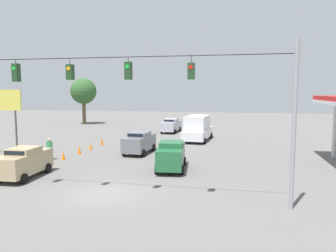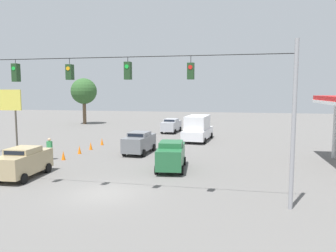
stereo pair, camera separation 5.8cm
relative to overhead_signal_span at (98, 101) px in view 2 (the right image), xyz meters
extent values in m
plane|color=#605E5B|center=(-0.08, -0.45, -5.06)|extent=(140.00, 140.00, 0.00)
cylinder|color=#939399|center=(-9.71, 0.00, -1.07)|extent=(0.20, 0.20, 7.97)
cylinder|color=black|center=(-0.08, 0.00, 2.24)|extent=(19.27, 0.04, 0.04)
cube|color=#1E3D1E|center=(-4.88, 0.00, 1.50)|extent=(0.32, 0.36, 0.80)
cylinder|color=black|center=(-4.88, 0.00, 2.07)|extent=(0.03, 0.03, 0.35)
cylinder|color=red|center=(-4.88, 0.19, 1.68)|extent=(0.20, 0.02, 0.20)
cube|color=#1E3D1E|center=(-1.68, 0.00, 1.56)|extent=(0.32, 0.36, 0.88)
cylinder|color=black|center=(-1.68, 0.00, 2.12)|extent=(0.03, 0.03, 0.24)
cylinder|color=green|center=(-1.68, 0.19, 1.76)|extent=(0.20, 0.02, 0.20)
cube|color=#1E3D1E|center=(1.52, 0.00, 1.52)|extent=(0.32, 0.36, 0.80)
cylinder|color=black|center=(1.52, 0.00, 2.08)|extent=(0.03, 0.03, 0.32)
cylinder|color=orange|center=(1.52, 0.19, 1.70)|extent=(0.20, 0.02, 0.20)
cube|color=#1E3D1E|center=(4.72, 0.00, 1.53)|extent=(0.32, 0.36, 0.98)
cylinder|color=black|center=(4.72, 0.00, 2.13)|extent=(0.03, 0.03, 0.23)
cylinder|color=green|center=(4.72, 0.19, 1.75)|extent=(0.20, 0.02, 0.20)
cube|color=tan|center=(6.36, -2.56, -4.10)|extent=(1.90, 4.37, 1.28)
cube|color=tan|center=(6.36, -2.56, -3.28)|extent=(1.67, 1.95, 0.36)
cube|color=black|center=(6.32, -1.60, -3.28)|extent=(1.40, 0.07, 0.25)
cylinder|color=black|center=(5.43, -1.19, -4.74)|extent=(0.24, 0.65, 0.64)
cylinder|color=black|center=(7.28, -3.93, -4.74)|extent=(0.24, 0.65, 0.64)
cylinder|color=black|center=(5.53, -3.99, -4.74)|extent=(0.24, 0.65, 0.64)
cube|color=silver|center=(-2.92, -20.83, -4.24)|extent=(2.96, 6.94, 1.00)
cube|color=silver|center=(-2.89, -20.49, -2.99)|extent=(2.56, 4.50, 1.51)
cube|color=black|center=(-3.07, -22.66, -2.99)|extent=(1.91, 0.18, 1.06)
cylinder|color=black|center=(-4.30, -22.92, -4.74)|extent=(0.27, 0.66, 0.64)
cylinder|color=black|center=(-1.91, -23.12, -4.74)|extent=(0.27, 0.66, 0.64)
cylinder|color=black|center=(-3.92, -18.54, -4.74)|extent=(0.27, 0.66, 0.64)
cylinder|color=black|center=(-1.54, -18.74, -4.74)|extent=(0.27, 0.66, 0.64)
cube|color=slate|center=(1.37, -11.99, -4.11)|extent=(2.03, 4.53, 1.26)
cube|color=slate|center=(1.37, -11.99, -3.30)|extent=(1.75, 2.04, 0.36)
cube|color=black|center=(1.42, -11.01, -3.30)|extent=(1.42, 0.10, 0.25)
cylinder|color=black|center=(2.34, -10.61, -4.74)|extent=(0.26, 0.65, 0.64)
cylinder|color=black|center=(0.56, -10.50, -4.74)|extent=(0.26, 0.65, 0.64)
cylinder|color=black|center=(2.17, -13.49, -4.74)|extent=(0.26, 0.65, 0.64)
cylinder|color=black|center=(0.40, -13.38, -4.74)|extent=(0.26, 0.65, 0.64)
cube|color=#A8AAB2|center=(1.42, -27.15, -4.15)|extent=(2.08, 4.68, 1.18)
cube|color=#A8AAB2|center=(1.42, -27.15, -3.38)|extent=(1.77, 2.11, 0.36)
cube|color=black|center=(1.49, -26.14, -3.38)|extent=(1.43, 0.11, 0.25)
cylinder|color=black|center=(2.41, -25.73, -4.74)|extent=(0.26, 0.65, 0.64)
cylinder|color=black|center=(0.63, -25.61, -4.74)|extent=(0.26, 0.65, 0.64)
cylinder|color=black|center=(2.22, -28.69, -4.74)|extent=(0.26, 0.65, 0.64)
cylinder|color=black|center=(0.44, -28.57, -4.74)|extent=(0.26, 0.65, 0.64)
cube|color=#236038|center=(-2.62, -6.57, -4.07)|extent=(2.16, 4.55, 1.35)
cube|color=#236038|center=(-2.62, -6.57, -3.21)|extent=(1.77, 2.08, 0.36)
cube|color=black|center=(-2.52, -7.54, -3.21)|extent=(1.38, 0.16, 0.25)
cylinder|color=black|center=(-3.33, -8.08, -4.74)|extent=(0.28, 0.66, 0.64)
cylinder|color=black|center=(-1.61, -7.91, -4.74)|extent=(0.28, 0.66, 0.64)
cylinder|color=black|center=(-3.62, -5.24, -4.74)|extent=(0.28, 0.66, 0.64)
cylinder|color=black|center=(-1.90, -5.07, -4.74)|extent=(0.28, 0.66, 0.64)
cone|color=orange|center=(6.45, -2.88, -4.69)|extent=(0.32, 0.32, 0.74)
cone|color=orange|center=(6.39, -5.43, -4.69)|extent=(0.32, 0.32, 0.74)
cone|color=orange|center=(6.63, -7.99, -4.69)|extent=(0.32, 0.32, 0.74)
cone|color=orange|center=(6.55, -10.66, -4.69)|extent=(0.32, 0.32, 0.74)
cone|color=orange|center=(6.46, -12.78, -4.69)|extent=(0.32, 0.32, 0.74)
cone|color=orange|center=(6.48, -15.53, -4.69)|extent=(0.32, 0.32, 0.74)
cylinder|color=silver|center=(-15.18, -13.22, -2.63)|extent=(0.36, 0.36, 4.86)
cylinder|color=#4C473D|center=(11.90, -9.41, -3.11)|extent=(0.16, 0.16, 3.90)
cube|color=#D8CC4C|center=(13.28, -9.41, -0.25)|extent=(3.94, 0.12, 1.82)
cylinder|color=#2D334C|center=(7.73, -7.82, -4.63)|extent=(0.28, 0.28, 0.85)
cube|color=#338C4C|center=(7.73, -7.82, -3.87)|extent=(0.40, 0.24, 0.68)
sphere|color=tan|center=(7.73, -7.82, -3.40)|extent=(0.27, 0.27, 0.27)
cylinder|color=brown|center=(18.02, -35.29, -2.88)|extent=(0.58, 0.58, 4.37)
sphere|color=#2D5628|center=(18.02, -35.29, 0.49)|extent=(4.32, 4.32, 4.32)
camera|label=1|loc=(-7.00, 15.98, 0.55)|focal=35.00mm
camera|label=2|loc=(-7.06, 15.97, 0.55)|focal=35.00mm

